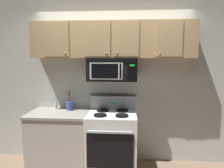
# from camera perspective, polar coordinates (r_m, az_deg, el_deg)

# --- Properties ---
(back_wall) EXTENTS (5.20, 0.10, 2.70)m
(back_wall) POSITION_cam_1_polar(r_m,az_deg,el_deg) (3.43, 0.37, 0.66)
(back_wall) COLOR silver
(back_wall) RESTS_ON ground_plane
(stove_range) EXTENTS (0.76, 0.69, 1.12)m
(stove_range) POSITION_cam_1_polar(r_m,az_deg,el_deg) (3.31, -0.09, -15.48)
(stove_range) COLOR white
(stove_range) RESTS_ON ground_plane
(over_range_microwave) EXTENTS (0.76, 0.43, 0.35)m
(over_range_microwave) POSITION_cam_1_polar(r_m,az_deg,el_deg) (3.17, 0.06, 4.16)
(over_range_microwave) COLOR black
(upper_cabinets) EXTENTS (2.50, 0.36, 0.55)m
(upper_cabinets) POSITION_cam_1_polar(r_m,az_deg,el_deg) (3.20, 0.11, 12.26)
(upper_cabinets) COLOR tan
(counter_segment) EXTENTS (0.93, 0.65, 0.90)m
(counter_segment) POSITION_cam_1_polar(r_m,az_deg,el_deg) (3.48, -14.49, -14.82)
(counter_segment) COLOR #BCB7AD
(counter_segment) RESTS_ON ground_plane
(utensil_crock_blue) EXTENTS (0.12, 0.12, 0.34)m
(utensil_crock_blue) POSITION_cam_1_polar(r_m,az_deg,el_deg) (3.41, -11.75, -5.66)
(utensil_crock_blue) COLOR #384C9E
(utensil_crock_blue) RESTS_ON counter_segment
(salt_shaker) EXTENTS (0.05, 0.05, 0.11)m
(salt_shaker) POSITION_cam_1_polar(r_m,az_deg,el_deg) (3.56, -15.55, -5.87)
(salt_shaker) COLOR white
(salt_shaker) RESTS_ON counter_segment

